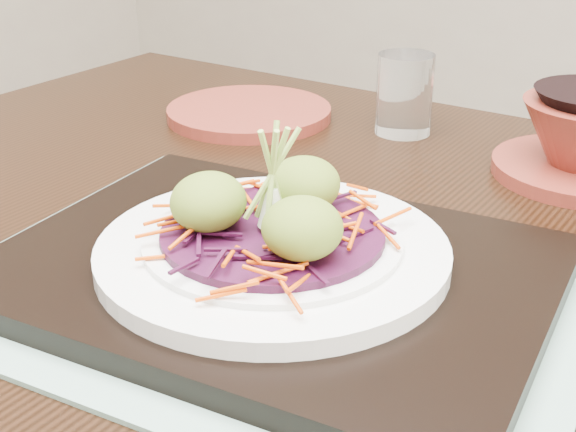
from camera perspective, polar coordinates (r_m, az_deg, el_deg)
The scene contains 10 objects.
dining_table at distance 0.69m, azimuth 5.52°, elevation -10.16°, with size 1.24×0.83×0.77m.
placemat at distance 0.59m, azimuth -1.07°, elevation -4.83°, with size 0.45×0.35×0.00m, color #7DA28B.
serving_tray at distance 0.58m, azimuth -1.08°, elevation -3.91°, with size 0.39×0.29×0.02m, color black.
white_plate at distance 0.58m, azimuth -1.09°, elevation -2.41°, with size 0.25×0.25×0.02m.
cabbage_bed at distance 0.57m, azimuth -1.10°, elevation -1.26°, with size 0.16×0.16×0.01m, color #3A0B2A.
carrot_julienne at distance 0.57m, azimuth -1.11°, elevation -0.55°, with size 0.20×0.20×0.01m, color #C93F03, non-canonical shape.
guacamole_scoops at distance 0.56m, azimuth -1.16°, elevation 0.80°, with size 0.14×0.12×0.04m.
scallion_garnish at distance 0.55m, azimuth -1.14°, elevation 2.66°, with size 0.06×0.06×0.09m, color #95BC4B, non-canonical shape.
terracotta_side_plate at distance 0.96m, azimuth -2.78°, elevation 7.36°, with size 0.19×0.19×0.01m, color maroon.
water_glass at distance 0.91m, azimuth 8.29°, elevation 8.58°, with size 0.06×0.06×0.09m, color white.
Camera 1 is at (0.30, -0.40, 1.06)m, focal length 50.00 mm.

